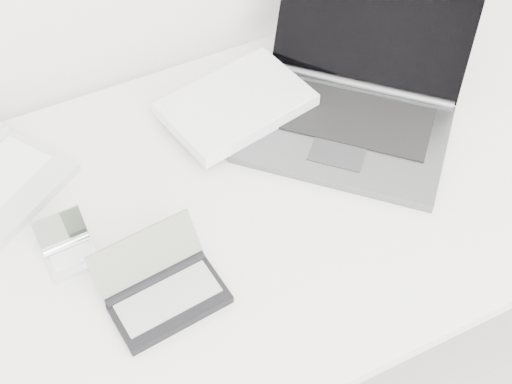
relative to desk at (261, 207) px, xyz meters
name	(u,v)px	position (x,y,z in m)	size (l,w,h in m)	color
desk	(261,207)	(0.00, 0.00, 0.00)	(1.60, 0.80, 0.73)	white
laptop_large	(317,102)	(0.19, 0.13, 0.09)	(0.65, 0.56, 0.25)	#5C5F62
pda_silver	(69,251)	(-0.36, 0.02, 0.06)	(0.09, 0.10, 0.07)	silver
palmtop_charcoal	(163,290)	(-0.25, -0.13, 0.07)	(0.20, 0.17, 0.09)	black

